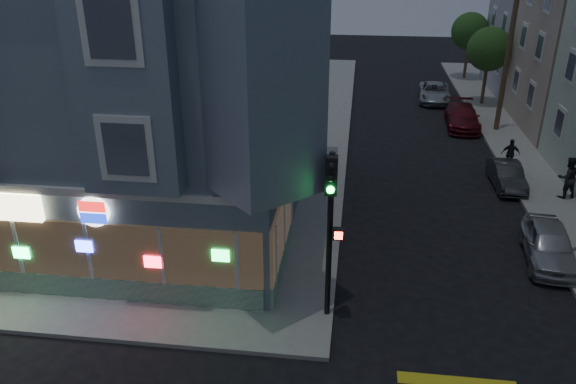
% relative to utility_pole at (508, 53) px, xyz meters
% --- Properties ---
extents(sidewalk_nw, '(33.00, 42.00, 0.15)m').
position_rel_utility_pole_xyz_m(sidewalk_nw, '(-25.50, -1.00, -4.72)').
color(sidewalk_nw, gray).
rests_on(sidewalk_nw, ground).
extents(corner_building, '(14.60, 14.60, 11.40)m').
position_rel_utility_pole_xyz_m(corner_building, '(-18.00, -13.02, 1.02)').
color(corner_building, slate).
rests_on(corner_building, sidewalk_nw).
extents(utility_pole, '(2.20, 0.30, 9.00)m').
position_rel_utility_pole_xyz_m(utility_pole, '(0.00, 0.00, 0.00)').
color(utility_pole, '#4C3826').
rests_on(utility_pole, sidewalk_ne).
extents(street_tree_near, '(3.00, 3.00, 5.30)m').
position_rel_utility_pole_xyz_m(street_tree_near, '(0.20, 6.00, -0.86)').
color(street_tree_near, '#4C3826').
rests_on(street_tree_near, sidewalk_ne).
extents(street_tree_far, '(3.00, 3.00, 5.30)m').
position_rel_utility_pole_xyz_m(street_tree_far, '(0.20, 14.00, -0.86)').
color(street_tree_far, '#4C3826').
rests_on(street_tree_far, sidewalk_ne).
extents(pedestrian_a, '(1.09, 0.94, 1.94)m').
position_rel_utility_pole_xyz_m(pedestrian_a, '(1.00, -9.86, -3.68)').
color(pedestrian_a, black).
rests_on(pedestrian_a, sidewalk_ne).
extents(pedestrian_b, '(0.95, 0.48, 1.55)m').
position_rel_utility_pole_xyz_m(pedestrian_b, '(-0.70, -6.51, -3.87)').
color(pedestrian_b, '#232028').
rests_on(pedestrian_b, sidewalk_ne).
extents(parked_car_a, '(2.08, 4.26, 1.40)m').
position_rel_utility_pole_xyz_m(parked_car_a, '(-1.30, -15.48, -4.10)').
color(parked_car_a, '#A8ABB0').
rests_on(parked_car_a, ground).
extents(parked_car_b, '(1.32, 3.58, 1.17)m').
position_rel_utility_pole_xyz_m(parked_car_b, '(-1.30, -8.64, -4.21)').
color(parked_car_b, '#343739').
rests_on(parked_car_b, ground).
extents(parked_car_c, '(2.18, 4.85, 1.38)m').
position_rel_utility_pole_xyz_m(parked_car_c, '(-2.01, 0.56, -4.11)').
color(parked_car_c, maroon).
rests_on(parked_car_c, ground).
extents(parked_car_d, '(2.48, 4.83, 1.30)m').
position_rel_utility_pole_xyz_m(parked_car_d, '(-3.09, 6.62, -4.14)').
color(parked_car_d, '#A0A6AA').
rests_on(parked_car_d, ground).
extents(traffic_signal, '(0.63, 0.61, 5.44)m').
position_rel_utility_pole_xyz_m(traffic_signal, '(-9.18, -20.05, -0.97)').
color(traffic_signal, black).
rests_on(traffic_signal, sidewalk_nw).
extents(fire_hydrant, '(0.47, 0.27, 0.81)m').
position_rel_utility_pole_xyz_m(fire_hydrant, '(-0.70, -7.73, -4.22)').
color(fire_hydrant, silver).
rests_on(fire_hydrant, sidewalk_ne).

